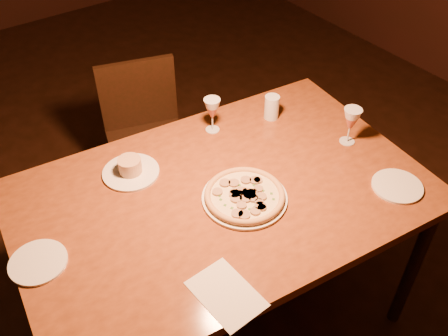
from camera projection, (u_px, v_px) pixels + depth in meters
floor at (154, 307)px, 2.49m from camera, size 7.00×7.00×0.00m
dining_table at (223, 205)px, 1.96m from camera, size 1.66×1.17×0.84m
chair_far at (146, 133)px, 2.75m from camera, size 0.52×0.52×0.87m
pizza_plate at (245, 196)px, 1.87m from camera, size 0.32×0.32×0.04m
ramekin_saucer at (130, 169)px, 1.97m from camera, size 0.23×0.23×0.07m
wine_glass_far at (212, 115)px, 2.15m from camera, size 0.07×0.07×0.16m
wine_glass_right at (350, 126)px, 2.08m from camera, size 0.08×0.08×0.17m
water_tumbler at (272, 107)px, 2.24m from camera, size 0.07×0.07×0.11m
side_plate_left at (38, 262)px, 1.65m from camera, size 0.19×0.19×0.01m
side_plate_near at (397, 186)px, 1.93m from camera, size 0.20×0.20×0.01m
menu_card at (226, 294)px, 1.57m from camera, size 0.17×0.25×0.00m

